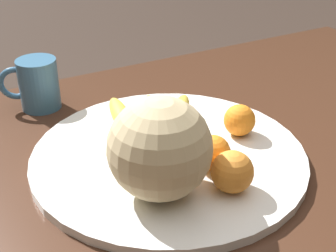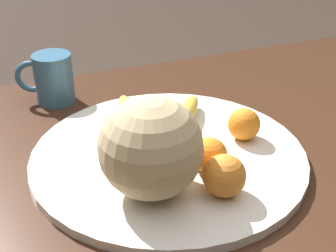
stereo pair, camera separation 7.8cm
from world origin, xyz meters
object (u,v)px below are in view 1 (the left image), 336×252
(orange_front_left, at_px, (213,153))
(ceramic_mug, at_px, (37,84))
(melon, at_px, (160,149))
(orange_mid_center, at_px, (185,139))
(produce_tag, at_px, (210,156))
(fruit_bowl, at_px, (168,155))
(banana_bunch, at_px, (152,116))
(orange_front_right, at_px, (232,172))
(orange_back_left, at_px, (240,120))
(kitchen_table, at_px, (157,205))

(orange_front_left, bearing_deg, ceramic_mug, 115.25)
(melon, xyz_separation_m, ceramic_mug, (-0.08, 0.40, -0.04))
(orange_mid_center, height_order, ceramic_mug, ceramic_mug)
(melon, height_order, produce_tag, melon)
(ceramic_mug, bearing_deg, fruit_bowl, -65.10)
(orange_front_left, xyz_separation_m, produce_tag, (0.01, 0.03, -0.03))
(banana_bunch, relative_size, ceramic_mug, 1.67)
(banana_bunch, distance_m, orange_front_right, 0.24)
(orange_front_right, relative_size, orange_back_left, 1.13)
(orange_front_right, distance_m, produce_tag, 0.10)
(fruit_bowl, height_order, orange_front_left, orange_front_left)
(melon, xyz_separation_m, orange_front_right, (0.10, -0.05, -0.04))
(fruit_bowl, height_order, orange_mid_center, orange_mid_center)
(orange_mid_center, distance_m, produce_tag, 0.05)
(fruit_bowl, bearing_deg, kitchen_table, -174.82)
(fruit_bowl, height_order, melon, melon)
(fruit_bowl, bearing_deg, orange_front_left, -63.43)
(banana_bunch, bearing_deg, produce_tag, -142.70)
(fruit_bowl, bearing_deg, melon, -124.58)
(banana_bunch, bearing_deg, orange_mid_center, -154.23)
(ceramic_mug, bearing_deg, produce_tag, -61.27)
(orange_mid_center, xyz_separation_m, produce_tag, (0.03, -0.03, -0.03))
(orange_back_left, bearing_deg, fruit_bowl, 176.06)
(banana_bunch, distance_m, produce_tag, 0.15)
(kitchen_table, relative_size, produce_tag, 20.50)
(melon, distance_m, orange_back_left, 0.23)
(melon, height_order, orange_mid_center, melon)
(kitchen_table, distance_m, fruit_bowl, 0.10)
(orange_back_left, distance_m, ceramic_mug, 0.42)
(fruit_bowl, height_order, orange_front_right, orange_front_right)
(kitchen_table, xyz_separation_m, banana_bunch, (0.04, 0.10, 0.12))
(kitchen_table, relative_size, ceramic_mug, 13.99)
(banana_bunch, height_order, produce_tag, banana_bunch)
(melon, height_order, orange_front_right, melon)
(orange_front_left, height_order, orange_back_left, same)
(ceramic_mug, bearing_deg, orange_front_right, -68.74)
(orange_front_left, bearing_deg, orange_back_left, 33.64)
(fruit_bowl, distance_m, orange_mid_center, 0.05)
(orange_back_left, bearing_deg, orange_front_left, -146.36)
(orange_front_left, bearing_deg, melon, -171.12)
(orange_front_right, relative_size, orange_mid_center, 1.13)
(orange_front_right, xyz_separation_m, produce_tag, (0.02, 0.09, -0.03))
(banana_bunch, relative_size, orange_front_left, 3.44)
(fruit_bowl, distance_m, orange_back_left, 0.15)
(melon, bearing_deg, orange_front_right, -25.56)
(banana_bunch, distance_m, ceramic_mug, 0.26)
(fruit_bowl, distance_m, banana_bunch, 0.10)
(melon, relative_size, orange_back_left, 2.67)
(orange_mid_center, xyz_separation_m, ceramic_mug, (-0.16, 0.32, 0.01))
(orange_back_left, height_order, produce_tag, orange_back_left)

